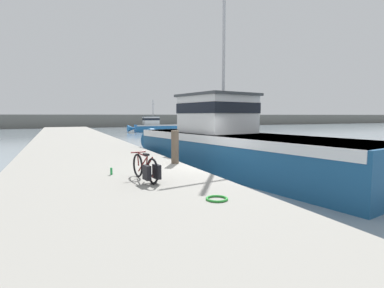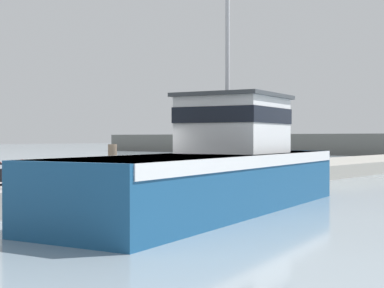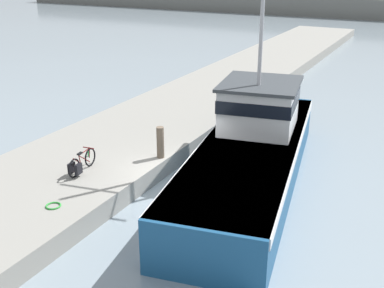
{
  "view_description": "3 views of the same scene",
  "coord_description": "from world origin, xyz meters",
  "px_view_note": "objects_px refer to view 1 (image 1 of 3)",
  "views": [
    {
      "loc": [
        -5.2,
        -9.41,
        2.49
      ],
      "look_at": [
        -0.09,
        1.87,
        1.3
      ],
      "focal_mm": 28.0,
      "sensor_mm": 36.0,
      "label": 1
    },
    {
      "loc": [
        12.51,
        -11.81,
        2.15
      ],
      "look_at": [
        0.55,
        2.59,
        1.94
      ],
      "focal_mm": 55.0,
      "sensor_mm": 36.0,
      "label": 2
    },
    {
      "loc": [
        7.61,
        -13.61,
        7.87
      ],
      "look_at": [
        -0.12,
        1.24,
        1.33
      ],
      "focal_mm": 45.0,
      "sensor_mm": 36.0,
      "label": 3
    }
  ],
  "objects_px": {
    "boat_green_anchored": "(153,126)",
    "mooring_post": "(175,147)",
    "bicycle_touring": "(147,169)",
    "fishing_boat_main": "(229,143)",
    "water_bottle_by_bike": "(111,171)"
  },
  "relations": [
    {
      "from": "bicycle_touring",
      "to": "fishing_boat_main",
      "type": "bearing_deg",
      "value": 31.33
    },
    {
      "from": "bicycle_touring",
      "to": "mooring_post",
      "type": "distance_m",
      "value": 3.11
    },
    {
      "from": "boat_green_anchored",
      "to": "mooring_post",
      "type": "relative_size",
      "value": 6.2
    },
    {
      "from": "fishing_boat_main",
      "to": "boat_green_anchored",
      "type": "xyz_separation_m",
      "value": [
        6.27,
        32.2,
        -0.32
      ]
    },
    {
      "from": "boat_green_anchored",
      "to": "bicycle_touring",
      "type": "bearing_deg",
      "value": 162.71
    },
    {
      "from": "bicycle_touring",
      "to": "mooring_post",
      "type": "height_order",
      "value": "mooring_post"
    },
    {
      "from": "boat_green_anchored",
      "to": "fishing_boat_main",
      "type": "bearing_deg",
      "value": 168.98
    },
    {
      "from": "boat_green_anchored",
      "to": "mooring_post",
      "type": "xyz_separation_m",
      "value": [
        -9.47,
        -33.62,
        0.41
      ]
    },
    {
      "from": "boat_green_anchored",
      "to": "water_bottle_by_bike",
      "type": "height_order",
      "value": "boat_green_anchored"
    },
    {
      "from": "water_bottle_by_bike",
      "to": "fishing_boat_main",
      "type": "bearing_deg",
      "value": 24.53
    },
    {
      "from": "mooring_post",
      "to": "water_bottle_by_bike",
      "type": "relative_size",
      "value": 5.81
    },
    {
      "from": "bicycle_touring",
      "to": "water_bottle_by_bike",
      "type": "xyz_separation_m",
      "value": [
        -0.72,
        1.34,
        -0.24
      ]
    },
    {
      "from": "fishing_boat_main",
      "to": "bicycle_touring",
      "type": "distance_m",
      "value": 6.36
    },
    {
      "from": "fishing_boat_main",
      "to": "boat_green_anchored",
      "type": "distance_m",
      "value": 32.81
    },
    {
      "from": "bicycle_touring",
      "to": "water_bottle_by_bike",
      "type": "height_order",
      "value": "bicycle_touring"
    }
  ]
}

